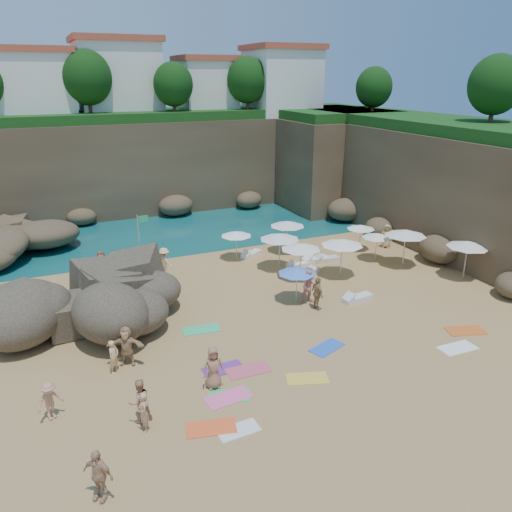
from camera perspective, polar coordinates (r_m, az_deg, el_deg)
name	(u,v)px	position (r m, az deg, el deg)	size (l,w,h in m)	color
ground	(244,315)	(26.29, -1.35, -6.77)	(120.00, 120.00, 0.00)	tan
seawater	(133,195)	(53.78, -13.83, 6.75)	(120.00, 120.00, 0.00)	#0C4751
cliff_back	(162,163)	(48.59, -10.75, 10.41)	(44.00, 8.00, 8.00)	brown
cliff_right	(429,181)	(41.52, 19.20, 8.05)	(8.00, 30.00, 8.00)	brown
cliff_corner	(326,160)	(49.72, 8.04, 10.78)	(10.00, 12.00, 8.00)	brown
rock_promontory	(17,250)	(39.57, -25.69, 0.57)	(12.00, 7.00, 2.00)	brown
clifftop_buildings	(165,81)	(48.95, -10.40, 19.03)	(28.48, 9.48, 7.00)	white
clifftop_trees	(205,82)	(43.43, -5.81, 19.17)	(35.60, 23.82, 4.40)	#11380F
rock_outcrop	(86,319)	(27.29, -18.89, -6.88)	(7.81, 5.86, 3.12)	brown
flag_pole	(141,235)	(32.29, -13.06, 2.36)	(0.71, 0.14, 3.65)	silver
parasol_0	(236,234)	(33.47, -2.28, 2.56)	(2.08, 2.08, 1.97)	silver
parasol_1	(287,224)	(34.78, 3.60, 3.72)	(2.41, 2.41, 2.28)	silver
parasol_2	(280,236)	(31.59, 2.72, 2.25)	(2.54, 2.54, 2.41)	silver
parasol_3	(361,227)	(36.05, 11.89, 3.27)	(1.97, 1.97, 1.87)	silver
parasol_4	(342,242)	(30.84, 9.82, 1.55)	(2.56, 2.56, 2.42)	silver
parasol_5	(301,246)	(30.16, 5.14, 1.11)	(2.43, 2.43, 2.29)	silver
parasol_7	(377,235)	(34.27, 13.66, 2.30)	(2.01, 2.01, 1.90)	silver
parasol_8	(406,233)	(33.49, 16.75, 2.57)	(2.63, 2.63, 2.49)	silver
parasol_10	(297,271)	(27.20, 4.70, -1.70)	(2.09, 2.09, 1.97)	silver
parasol_11	(468,244)	(32.78, 23.08, 1.26)	(2.53, 2.53, 2.39)	silver
lounger_0	(307,273)	(31.42, 5.88, -1.93)	(1.93, 0.64, 0.30)	silver
lounger_1	(298,265)	(32.74, 4.86, -1.03)	(1.53, 0.51, 0.24)	white
lounger_2	(251,254)	(34.55, -0.52, 0.23)	(1.75, 0.58, 0.27)	white
lounger_3	(326,259)	(33.89, 8.05, -0.39)	(1.76, 0.59, 0.27)	silver
lounger_4	(315,260)	(33.73, 6.77, -0.40)	(1.89, 0.63, 0.29)	white
lounger_5	(357,298)	(28.37, 11.52, -4.77)	(1.84, 0.61, 0.29)	silver
towel_1	(228,398)	(20.22, -3.18, -15.86)	(1.79, 0.89, 0.03)	pink
towel_2	(211,428)	(18.86, -5.16, -18.97)	(1.78, 0.89, 0.03)	#FF5928
towel_3	(229,395)	(20.34, -3.08, -15.61)	(1.64, 0.82, 0.03)	#37C267
towel_4	(307,378)	(21.36, 5.86, -13.76)	(1.74, 0.87, 0.03)	yellow
towel_5	(238,430)	(18.70, -2.03, -19.27)	(1.51, 0.76, 0.03)	silver
towel_6	(223,369)	(21.89, -3.77, -12.76)	(1.75, 0.87, 0.03)	#722D94
towel_8	(327,348)	(23.58, 8.11, -10.32)	(1.72, 0.86, 0.03)	blue
towel_9	(248,370)	(21.76, -0.88, -12.92)	(1.86, 0.93, 0.03)	#CE5065
towel_10	(466,331)	(26.81, 22.84, -7.87)	(1.88, 0.94, 0.03)	orange
towel_11	(201,329)	(25.01, -6.30, -8.35)	(1.80, 0.90, 0.03)	#37C379
towel_13	(458,348)	(25.11, 22.05, -9.71)	(1.77, 0.88, 0.03)	white
person_stand_0	(114,357)	(22.11, -15.95, -11.00)	(0.54, 0.36, 1.49)	#E4B177
person_stand_1	(140,401)	(19.06, -13.16, -15.84)	(0.83, 0.65, 1.71)	tan
person_stand_2	(164,262)	(31.25, -10.44, -0.73)	(1.22, 0.50, 1.89)	#F6CC8C
person_stand_3	(317,293)	(26.74, 7.04, -4.27)	(1.07, 0.45, 1.83)	#A67F53
person_stand_4	(386,236)	(37.25, 14.69, 2.22)	(0.84, 0.46, 1.73)	tan
person_stand_5	(102,265)	(31.82, -17.21, -1.00)	(1.69, 0.49, 1.83)	tan
person_stand_6	(144,412)	(18.67, -12.73, -17.01)	(0.56, 0.37, 1.53)	tan
person_lie_0	(52,414)	(20.48, -22.28, -16.38)	(0.96, 1.49, 0.40)	tan
person_lie_1	(100,493)	(16.97, -17.35, -24.44)	(1.01, 1.72, 0.42)	tan
person_lie_2	(214,382)	(20.69, -4.84, -14.21)	(0.87, 1.78, 0.47)	#9C6B4E
person_lie_3	(128,360)	(22.74, -14.45, -11.40)	(1.65, 1.78, 0.48)	tan
person_lie_5	(309,297)	(27.66, 6.06, -4.64)	(0.91, 1.88, 0.71)	#F49E8A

